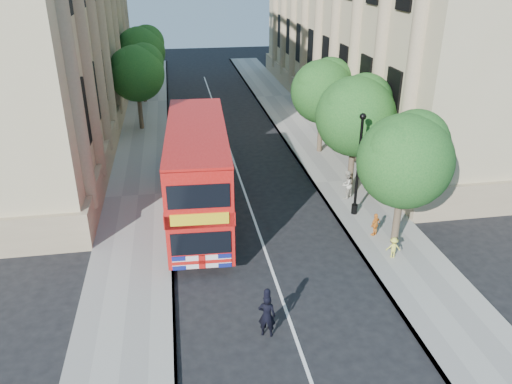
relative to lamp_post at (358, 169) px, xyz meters
name	(u,v)px	position (x,y,z in m)	size (l,w,h in m)	color
ground	(282,298)	(-5.00, -6.00, -2.51)	(120.00, 120.00, 0.00)	black
pavement_right	(342,182)	(0.75, 4.00, -2.45)	(3.50, 80.00, 0.12)	gray
pavement_left	(138,196)	(-10.75, 4.00, -2.45)	(3.50, 80.00, 0.12)	gray
building_left	(16,2)	(-18.80, 18.00, 6.49)	(12.00, 38.00, 18.00)	tan
tree_right_near	(406,156)	(0.84, -2.97, 1.74)	(4.00, 4.00, 6.08)	#473828
tree_right_mid	(356,112)	(0.84, 3.03, 1.93)	(4.20, 4.20, 6.37)	#473828
tree_right_far	(323,88)	(0.84, 9.03, 1.80)	(4.00, 4.00, 6.15)	#473828
tree_left_far	(137,70)	(-10.96, 16.03, 1.93)	(4.00, 4.00, 6.30)	#473828
tree_left_back	(141,49)	(-10.96, 24.03, 2.20)	(4.20, 4.20, 6.65)	#473828
lamp_post	(358,169)	(0.00, 0.00, 0.00)	(0.32, 0.32, 5.16)	black
double_decker_bus	(198,171)	(-7.60, 0.83, 0.07)	(3.19, 10.24, 4.67)	#B9100C
box_van	(204,141)	(-6.80, 8.49, -1.11)	(2.06, 4.99, 2.85)	black
police_constable	(267,315)	(-5.94, -7.90, -1.69)	(0.59, 0.39, 1.63)	black
woman_pedestrian	(347,185)	(0.18, 1.81, -1.62)	(0.75, 0.58, 1.54)	beige
child_a	(375,224)	(0.18, -2.23, -1.84)	(0.65, 0.27, 1.11)	orange
child_b	(393,247)	(0.23, -4.14, -1.92)	(0.61, 0.35, 0.94)	#D5D148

